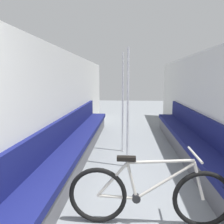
# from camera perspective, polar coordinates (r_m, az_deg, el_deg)

# --- Properties ---
(wall_left) EXTENTS (0.10, 10.18, 2.13)m
(wall_left) POSITION_cam_1_polar(r_m,az_deg,el_deg) (4.42, -12.60, 1.85)
(wall_left) COLOR silver
(wall_left) RESTS_ON ground
(wall_right) EXTENTS (0.10, 10.18, 2.13)m
(wall_right) POSITION_cam_1_polar(r_m,az_deg,el_deg) (4.51, 24.17, 1.41)
(wall_right) COLOR silver
(wall_right) RESTS_ON ground
(bench_seat_row_left) EXTENTS (0.49, 6.01, 0.87)m
(bench_seat_row_left) POSITION_cam_1_polar(r_m,az_deg,el_deg) (4.35, -9.54, -8.71)
(bench_seat_row_left) COLOR #5B5B60
(bench_seat_row_left) RESTS_ON ground
(bench_seat_row_right) EXTENTS (0.49, 6.01, 0.87)m
(bench_seat_row_right) POSITION_cam_1_polar(r_m,az_deg,el_deg) (4.42, 21.04, -8.91)
(bench_seat_row_right) COLOR #5B5B60
(bench_seat_row_right) RESTS_ON ground
(bicycle) EXTENTS (1.75, 0.46, 0.82)m
(bicycle) POSITION_cam_1_polar(r_m,az_deg,el_deg) (2.53, 9.69, -20.67)
(bicycle) COLOR black
(bicycle) RESTS_ON ground
(grab_pole_near) EXTENTS (0.08, 0.08, 2.11)m
(grab_pole_near) POSITION_cam_1_polar(r_m,az_deg,el_deg) (3.82, 4.15, 0.40)
(grab_pole_near) COLOR gray
(grab_pole_near) RESTS_ON ground
(grab_pole_far) EXTENTS (0.08, 0.08, 2.11)m
(grab_pole_far) POSITION_cam_1_polar(r_m,az_deg,el_deg) (4.66, 2.83, 1.92)
(grab_pole_far) COLOR gray
(grab_pole_far) RESTS_ON ground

